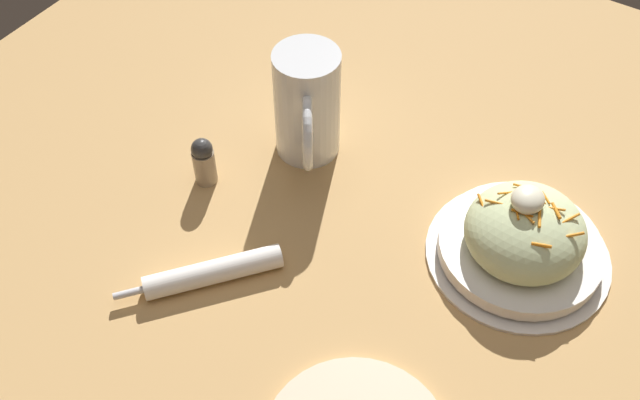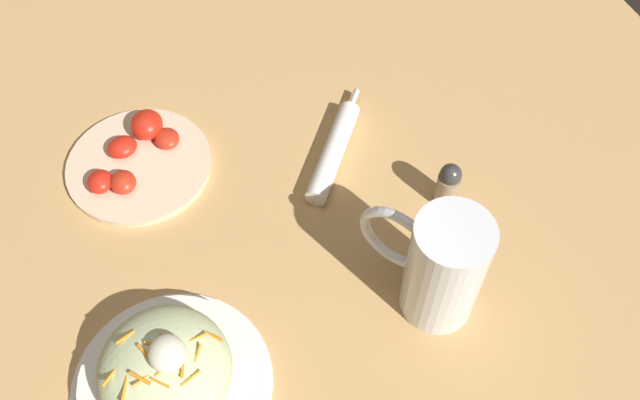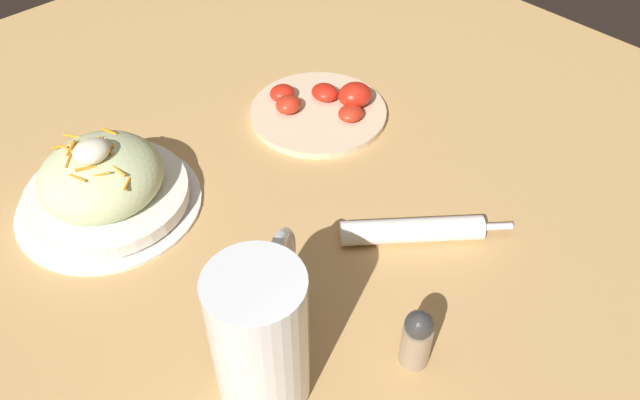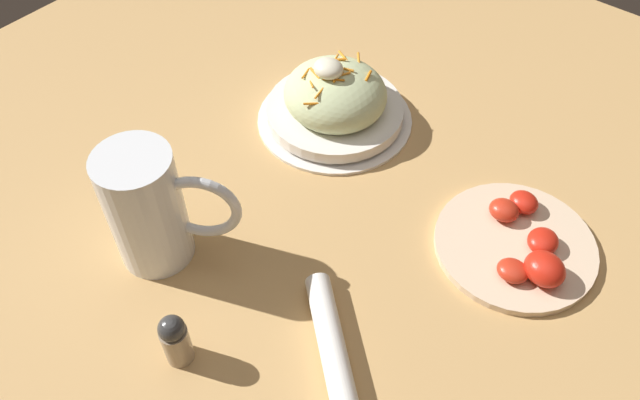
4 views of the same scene
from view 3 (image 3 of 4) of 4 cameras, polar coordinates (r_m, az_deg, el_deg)
The scene contains 6 objects.
ground_plane at distance 0.79m, azimuth -4.61°, elevation -2.15°, with size 1.43×1.43×0.00m, color tan.
salad_plate at distance 0.83m, azimuth -18.58°, elevation 1.25°, with size 0.23×0.23×0.11m.
beer_mug at distance 0.60m, azimuth -5.19°, elevation -12.28°, with size 0.14×0.11×0.16m.
napkin_roll at distance 0.77m, azimuth 8.28°, elevation -2.68°, with size 0.17×0.15×0.03m.
tomato_plate at distance 0.95m, azimuth 0.12°, elevation 8.16°, with size 0.20×0.20×0.04m.
salt_shaker at distance 0.64m, azimuth 8.57°, elevation -11.99°, with size 0.03×0.03×0.07m.
Camera 3 is at (0.33, 0.44, 0.57)m, focal length 36.17 mm.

